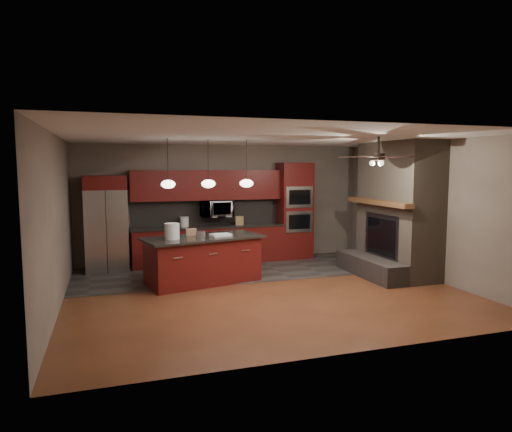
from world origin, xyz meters
name	(u,v)px	position (x,y,z in m)	size (l,w,h in m)	color
ground	(265,291)	(0.00, 0.00, 0.00)	(7.00, 7.00, 0.00)	brown
ceiling	(266,137)	(0.00, 0.00, 2.80)	(7.00, 6.00, 0.02)	white
back_wall	(225,203)	(0.00, 3.00, 1.40)	(7.00, 0.02, 2.80)	gray
right_wall	(427,210)	(3.50, 0.00, 1.40)	(0.02, 6.00, 2.80)	gray
left_wall	(56,223)	(-3.50, 0.00, 1.40)	(0.02, 6.00, 2.80)	gray
slate_tile_patch	(239,270)	(0.00, 1.80, 0.01)	(7.00, 2.40, 0.01)	#393633
fireplace_column	(396,214)	(3.04, 0.40, 1.30)	(1.30, 2.10, 2.80)	brown
back_cabinetry	(209,226)	(-0.48, 2.74, 0.89)	(3.59, 0.64, 2.20)	#5E1112
oven_tower	(295,211)	(1.70, 2.69, 1.19)	(0.80, 0.63, 2.38)	#5E1112
microwave	(217,208)	(-0.27, 2.75, 1.30)	(0.73, 0.41, 0.50)	silver
refrigerator	(106,224)	(-2.77, 2.62, 1.04)	(0.89, 0.75, 2.09)	silver
kitchen_island	(203,260)	(-0.97, 0.95, 0.46)	(2.47, 1.53, 0.92)	#5E1112
white_bucket	(172,231)	(-1.58, 0.83, 1.07)	(0.28, 0.28, 0.30)	silver
paint_can	(201,234)	(-1.02, 0.88, 0.98)	(0.17, 0.17, 0.12)	#A2A1A6
paint_tray	(221,235)	(-0.61, 0.96, 0.94)	(0.38, 0.27, 0.04)	white
cardboard_box	(191,232)	(-1.16, 1.18, 0.99)	(0.21, 0.15, 0.13)	#996E4F
counter_bucket	(184,222)	(-1.06, 2.70, 1.02)	(0.20, 0.20, 0.23)	silver
counter_box	(240,221)	(0.26, 2.65, 1.00)	(0.19, 0.14, 0.21)	#9F8252
pendant_left	(168,184)	(-1.65, 0.70, 1.96)	(0.26, 0.26, 0.92)	black
pendant_center	(208,184)	(-0.90, 0.70, 1.96)	(0.26, 0.26, 0.92)	black
pendant_right	(246,183)	(-0.15, 0.70, 1.96)	(0.26, 0.26, 0.92)	black
ceiling_fan	(378,156)	(1.80, -0.80, 2.46)	(1.27, 1.33, 0.41)	black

